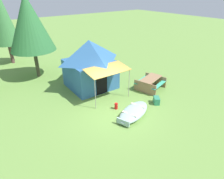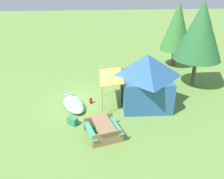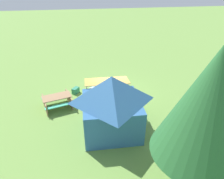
{
  "view_description": "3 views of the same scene",
  "coord_description": "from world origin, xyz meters",
  "px_view_note": "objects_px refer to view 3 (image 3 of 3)",
  "views": [
    {
      "loc": [
        -5.31,
        -6.97,
        5.84
      ],
      "look_at": [
        0.5,
        0.77,
        0.8
      ],
      "focal_mm": 31.25,
      "sensor_mm": 36.0,
      "label": 1
    },
    {
      "loc": [
        12.94,
        0.28,
        7.07
      ],
      "look_at": [
        0.98,
        1.26,
        1.23
      ],
      "focal_mm": 38.59,
      "sensor_mm": 36.0,
      "label": 2
    },
    {
      "loc": [
        1.88,
        11.38,
        7.06
      ],
      "look_at": [
        0.25,
        1.27,
        1.28
      ],
      "focal_mm": 32.72,
      "sensor_mm": 36.0,
      "label": 3
    }
  ],
  "objects_px": {
    "canvas_cabin_tent": "(111,104)",
    "picnic_table": "(57,100)",
    "fuel_can": "(109,95)",
    "cooler_box": "(76,90)",
    "pine_tree_back_right": "(209,105)",
    "beached_rowboat": "(102,88)"
  },
  "relations": [
    {
      "from": "fuel_can",
      "to": "pine_tree_back_right",
      "type": "bearing_deg",
      "value": 105.04
    },
    {
      "from": "beached_rowboat",
      "to": "picnic_table",
      "type": "bearing_deg",
      "value": 28.69
    },
    {
      "from": "canvas_cabin_tent",
      "to": "pine_tree_back_right",
      "type": "distance_m",
      "value": 4.92
    },
    {
      "from": "cooler_box",
      "to": "pine_tree_back_right",
      "type": "distance_m",
      "value": 9.59
    },
    {
      "from": "fuel_can",
      "to": "beached_rowboat",
      "type": "bearing_deg",
      "value": -70.66
    },
    {
      "from": "beached_rowboat",
      "to": "canvas_cabin_tent",
      "type": "xyz_separation_m",
      "value": [
        0.01,
        4.19,
        1.4
      ]
    },
    {
      "from": "picnic_table",
      "to": "fuel_can",
      "type": "bearing_deg",
      "value": -169.87
    },
    {
      "from": "canvas_cabin_tent",
      "to": "picnic_table",
      "type": "bearing_deg",
      "value": -41.89
    },
    {
      "from": "beached_rowboat",
      "to": "picnic_table",
      "type": "relative_size",
      "value": 1.27
    },
    {
      "from": "canvas_cabin_tent",
      "to": "cooler_box",
      "type": "bearing_deg",
      "value": -66.21
    },
    {
      "from": "canvas_cabin_tent",
      "to": "picnic_table",
      "type": "xyz_separation_m",
      "value": [
        2.9,
        -2.6,
        -1.13
      ]
    },
    {
      "from": "canvas_cabin_tent",
      "to": "picnic_table",
      "type": "relative_size",
      "value": 2.05
    },
    {
      "from": "picnic_table",
      "to": "cooler_box",
      "type": "bearing_deg",
      "value": -125.58
    },
    {
      "from": "picnic_table",
      "to": "pine_tree_back_right",
      "type": "xyz_separation_m",
      "value": [
        -5.13,
        6.39,
        3.34
      ]
    },
    {
      "from": "beached_rowboat",
      "to": "pine_tree_back_right",
      "type": "relative_size",
      "value": 0.45
    },
    {
      "from": "canvas_cabin_tent",
      "to": "pine_tree_back_right",
      "type": "xyz_separation_m",
      "value": [
        -2.23,
        3.79,
        2.21
      ]
    },
    {
      "from": "cooler_box",
      "to": "canvas_cabin_tent",
      "type": "bearing_deg",
      "value": 113.79
    },
    {
      "from": "canvas_cabin_tent",
      "to": "cooler_box",
      "type": "height_order",
      "value": "canvas_cabin_tent"
    },
    {
      "from": "picnic_table",
      "to": "cooler_box",
      "type": "height_order",
      "value": "picnic_table"
    },
    {
      "from": "beached_rowboat",
      "to": "canvas_cabin_tent",
      "type": "distance_m",
      "value": 4.42
    },
    {
      "from": "canvas_cabin_tent",
      "to": "picnic_table",
      "type": "distance_m",
      "value": 4.06
    },
    {
      "from": "fuel_can",
      "to": "picnic_table",
      "type": "bearing_deg",
      "value": 10.13
    }
  ]
}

